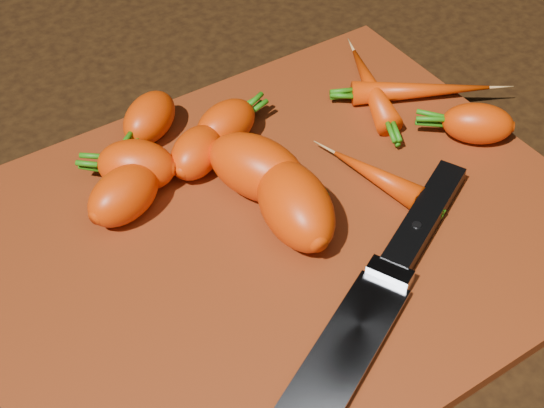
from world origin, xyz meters
TOP-DOWN VIEW (x-y plane):
  - ground at (0.00, 0.00)m, footprint 2.00×2.00m
  - cutting_board at (0.00, 0.00)m, footprint 0.50×0.40m
  - carrot_0 at (-0.10, 0.08)m, footprint 0.08×0.07m
  - carrot_1 at (-0.07, 0.11)m, footprint 0.08×0.08m
  - carrot_2 at (0.01, 0.05)m, footprint 0.09×0.11m
  - carrot_3 at (0.01, -0.01)m, footprint 0.07×0.10m
  - carrot_4 at (-0.03, 0.16)m, footprint 0.08×0.07m
  - carrot_5 at (-0.02, 0.10)m, footprint 0.07×0.07m
  - carrot_6 at (0.21, -0.01)m, footprint 0.07×0.07m
  - carrot_7 at (0.17, 0.10)m, footprint 0.07×0.12m
  - carrot_8 at (0.21, 0.07)m, footprint 0.13×0.09m
  - carrot_9 at (0.10, -0.00)m, footprint 0.05×0.09m
  - carrot_10 at (0.02, 0.12)m, footprint 0.07×0.06m
  - knife at (-0.05, -0.14)m, footprint 0.34×0.19m

SIDE VIEW (x-z plane):
  - ground at x=0.00m, z-range -0.01..0.00m
  - cutting_board at x=0.00m, z-range 0.00..0.01m
  - knife at x=-0.05m, z-range 0.01..0.03m
  - carrot_9 at x=0.10m, z-range 0.01..0.03m
  - carrot_8 at x=0.21m, z-range 0.01..0.04m
  - carrot_7 at x=0.17m, z-range 0.01..0.04m
  - carrot_6 at x=0.21m, z-range 0.01..0.05m
  - carrot_5 at x=-0.02m, z-range 0.01..0.05m
  - carrot_4 at x=-0.03m, z-range 0.01..0.05m
  - carrot_10 at x=0.02m, z-range 0.01..0.05m
  - carrot_0 at x=-0.10m, z-range 0.01..0.06m
  - carrot_1 at x=-0.07m, z-range 0.01..0.06m
  - carrot_2 at x=0.01m, z-range 0.01..0.07m
  - carrot_3 at x=0.01m, z-range 0.01..0.07m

